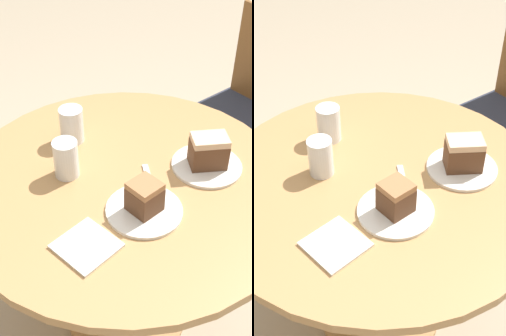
% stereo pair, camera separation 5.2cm
% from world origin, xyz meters
% --- Properties ---
extents(ground_plane, '(8.00, 8.00, 0.00)m').
position_xyz_m(ground_plane, '(0.00, 0.00, 0.00)').
color(ground_plane, tan).
extents(table, '(1.02, 1.02, 0.71)m').
position_xyz_m(table, '(0.00, 0.00, 0.56)').
color(table, tan).
rests_on(table, ground_plane).
extents(plate_near, '(0.22, 0.22, 0.01)m').
position_xyz_m(plate_near, '(0.13, -0.07, 0.72)').
color(plate_near, silver).
rests_on(plate_near, table).
extents(plate_far, '(0.22, 0.22, 0.01)m').
position_xyz_m(plate_far, '(0.15, 0.21, 0.72)').
color(plate_far, silver).
rests_on(plate_far, table).
extents(cake_slice_near, '(0.09, 0.09, 0.09)m').
position_xyz_m(cake_slice_near, '(0.13, -0.07, 0.77)').
color(cake_slice_near, brown).
rests_on(cake_slice_near, plate_near).
extents(cake_slice_far, '(0.13, 0.13, 0.10)m').
position_xyz_m(cake_slice_far, '(0.15, 0.21, 0.77)').
color(cake_slice_far, brown).
rests_on(cake_slice_far, plate_far).
extents(glass_lemonade, '(0.08, 0.08, 0.12)m').
position_xyz_m(glass_lemonade, '(-0.26, 0.02, 0.76)').
color(glass_lemonade, beige).
rests_on(glass_lemonade, table).
extents(glass_water, '(0.08, 0.08, 0.12)m').
position_xyz_m(glass_water, '(-0.14, -0.11, 0.77)').
color(glass_water, silver).
rests_on(glass_water, table).
extents(napkin_stack, '(0.14, 0.14, 0.01)m').
position_xyz_m(napkin_stack, '(0.11, -0.27, 0.71)').
color(napkin_stack, silver).
rests_on(napkin_stack, table).
extents(fork, '(0.13, 0.11, 0.00)m').
position_xyz_m(fork, '(0.06, 0.04, 0.71)').
color(fork, silver).
rests_on(fork, table).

